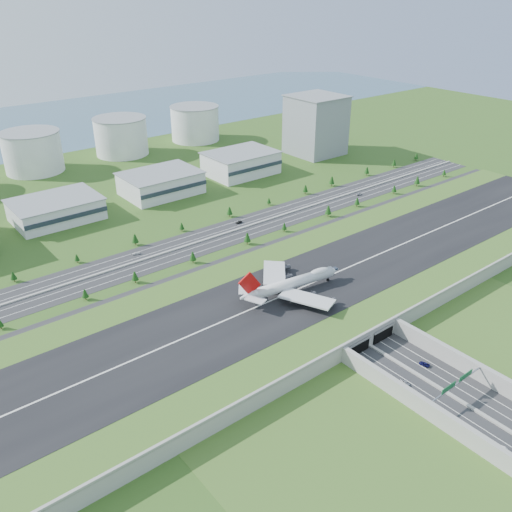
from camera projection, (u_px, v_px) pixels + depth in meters
ground at (298, 302)px, 289.70m from camera, size 1200.00×1200.00×0.00m
airfield_deck at (299, 295)px, 287.75m from camera, size 520.00×100.00×9.20m
underpass_road at (465, 397)px, 218.91m from camera, size 38.80×120.40×8.00m
sign_gantry_near at (457, 385)px, 220.34m from camera, size 38.70×0.70×9.80m
north_expressway at (201, 242)px, 355.82m from camera, size 560.00×36.00×0.12m
tree_row at (231, 226)px, 367.79m from camera, size 504.59×48.67×8.39m
hangar_mid_a at (56, 210)px, 385.37m from camera, size 58.00×42.00×15.00m
hangar_mid_b at (161, 183)px, 431.94m from camera, size 58.00×42.00×17.00m
hangar_mid_c at (241, 163)px, 475.75m from camera, size 58.00×42.00×19.00m
office_tower at (316, 125)px, 523.56m from camera, size 46.00×46.00×55.00m
fuel_tank_b at (33, 152)px, 478.18m from camera, size 50.00×50.00×35.00m
fuel_tank_c at (121, 137)px, 525.21m from camera, size 50.00×50.00×35.00m
fuel_tank_d at (195, 123)px, 572.24m from camera, size 50.00×50.00×35.00m
bay_water at (17, 128)px, 623.91m from camera, size 1200.00×260.00×0.06m
boeing_747 at (292, 283)px, 280.64m from camera, size 62.35×58.56×19.34m
car_0 at (405, 382)px, 230.65m from camera, size 2.73×4.86×1.56m
car_1 at (505, 450)px, 197.47m from camera, size 2.03×4.68×1.50m
car_2 at (424, 364)px, 241.83m from camera, size 3.27×5.25×1.35m
car_5 at (239, 222)px, 382.12m from camera, size 5.08×2.32×1.61m
car_6 at (359, 194)px, 431.83m from camera, size 5.75×3.40×1.50m
car_7 at (136, 253)px, 338.90m from camera, size 5.38×3.71×1.45m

